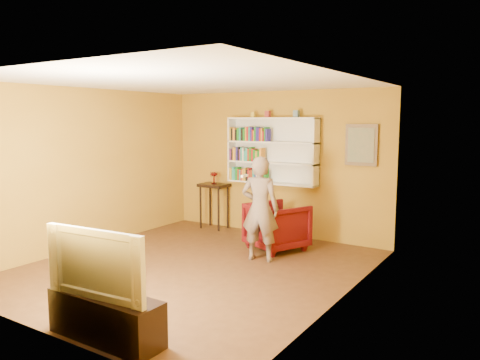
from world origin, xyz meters
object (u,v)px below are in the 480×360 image
at_px(ruby_lustre, 214,175).
at_px(person, 260,209).
at_px(armchair, 277,226).
at_px(television, 104,261).
at_px(console_table, 214,191).
at_px(tv_cabinet, 106,317).
at_px(bookshelf, 273,151).

xyz_separation_m(ruby_lustre, person, (1.87, -1.38, -0.26)).
relative_size(armchair, television, 0.73).
relative_size(armchair, person, 0.54).
relative_size(console_table, television, 0.76).
distance_m(tv_cabinet, television, 0.57).
height_order(ruby_lustre, armchair, ruby_lustre).
bearing_deg(bookshelf, armchair, -57.24).
bearing_deg(television, console_table, 108.45).
relative_size(armchair, tv_cabinet, 0.68).
bearing_deg(person, armchair, -98.61).
bearing_deg(console_table, bookshelf, 7.25).
xyz_separation_m(console_table, armchair, (1.81, -0.70, -0.35)).
height_order(armchair, television, television).
relative_size(ruby_lustre, person, 0.15).
bearing_deg(console_table, television, -66.87).
xyz_separation_m(armchair, television, (0.12, -3.80, 0.40)).
distance_m(ruby_lustre, armchair, 2.05).
bearing_deg(ruby_lustre, person, -36.40).
bearing_deg(armchair, ruby_lustre, 3.28).
bearing_deg(ruby_lustre, television, -66.87).
distance_m(armchair, person, 0.80).
relative_size(bookshelf, ruby_lustre, 7.58).
bearing_deg(tv_cabinet, ruby_lustre, 113.13).
relative_size(ruby_lustre, armchair, 0.27).
distance_m(console_table, armchair, 1.97).
bearing_deg(armchair, bookshelf, -32.85).
bearing_deg(television, ruby_lustre, 108.45).
relative_size(person, television, 1.36).
distance_m(bookshelf, television, 4.77).
relative_size(ruby_lustre, tv_cabinet, 0.18).
bearing_deg(tv_cabinet, bookshelf, 98.16).
height_order(bookshelf, armchair, bookshelf).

